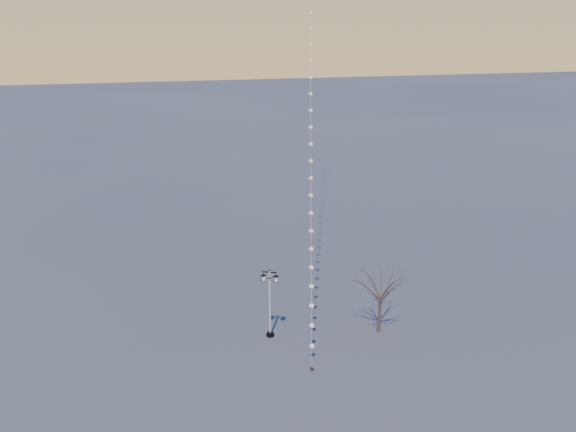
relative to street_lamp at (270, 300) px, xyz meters
name	(u,v)px	position (x,y,z in m)	size (l,w,h in m)	color
ground	(274,366)	(-0.44, -3.07, -2.45)	(300.00, 300.00, 0.00)	#444444
street_lamp	(270,300)	(0.00, 0.00, 0.00)	(1.07, 0.68, 4.43)	black
bare_tree	(381,289)	(6.58, -1.00, 0.46)	(2.53, 2.53, 4.20)	#45362D
kite_train	(311,72)	(5.05, 9.70, 12.11)	(7.62, 27.73, 29.36)	black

